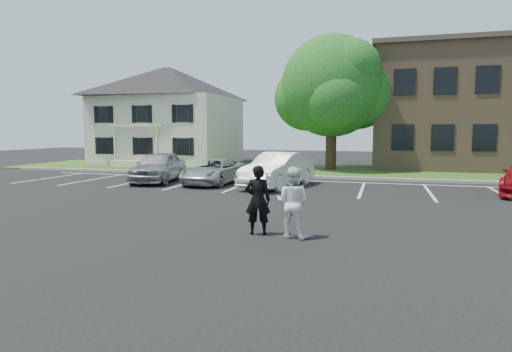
{
  "coord_description": "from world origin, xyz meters",
  "views": [
    {
      "loc": [
        3.66,
        -11.28,
        2.61
      ],
      "look_at": [
        0.0,
        1.0,
        1.25
      ],
      "focal_mm": 30.0,
      "sensor_mm": 36.0,
      "label": 1
    }
  ],
  "objects_px": {
    "man_black_suit": "(258,200)",
    "man_white_shirt": "(292,202)",
    "car_silver_minivan": "(214,171)",
    "tree": "(334,89)",
    "car_white_sedan": "(278,170)",
    "house": "(169,116)",
    "car_silver_west": "(159,167)"
  },
  "relations": [
    {
      "from": "tree",
      "to": "car_white_sedan",
      "type": "height_order",
      "value": "tree"
    },
    {
      "from": "tree",
      "to": "car_silver_west",
      "type": "relative_size",
      "value": 1.91
    },
    {
      "from": "house",
      "to": "car_silver_west",
      "type": "distance_m",
      "value": 13.44
    },
    {
      "from": "car_silver_west",
      "to": "car_white_sedan",
      "type": "xyz_separation_m",
      "value": [
        6.32,
        -0.2,
        0.02
      ]
    },
    {
      "from": "house",
      "to": "man_white_shirt",
      "type": "relative_size",
      "value": 5.92
    },
    {
      "from": "house",
      "to": "car_silver_minivan",
      "type": "bearing_deg",
      "value": -53.49
    },
    {
      "from": "man_white_shirt",
      "to": "house",
      "type": "bearing_deg",
      "value": -46.08
    },
    {
      "from": "house",
      "to": "car_white_sedan",
      "type": "relative_size",
      "value": 2.12
    },
    {
      "from": "house",
      "to": "man_white_shirt",
      "type": "height_order",
      "value": "house"
    },
    {
      "from": "man_black_suit",
      "to": "man_white_shirt",
      "type": "relative_size",
      "value": 1.01
    },
    {
      "from": "tree",
      "to": "car_silver_west",
      "type": "bearing_deg",
      "value": -130.25
    },
    {
      "from": "house",
      "to": "tree",
      "type": "xyz_separation_m",
      "value": [
        13.43,
        -2.64,
        1.52
      ]
    },
    {
      "from": "man_white_shirt",
      "to": "car_silver_west",
      "type": "distance_m",
      "value": 12.91
    },
    {
      "from": "house",
      "to": "car_silver_west",
      "type": "xyz_separation_m",
      "value": [
        5.67,
        -11.8,
        -3.05
      ]
    },
    {
      "from": "car_silver_west",
      "to": "tree",
      "type": "bearing_deg",
      "value": 40.42
    },
    {
      "from": "tree",
      "to": "car_silver_minivan",
      "type": "relative_size",
      "value": 2.0
    },
    {
      "from": "house",
      "to": "man_black_suit",
      "type": "distance_m",
      "value": 25.3
    },
    {
      "from": "tree",
      "to": "man_white_shirt",
      "type": "xyz_separation_m",
      "value": [
        1.15,
        -18.51,
        -4.48
      ]
    },
    {
      "from": "car_silver_minivan",
      "to": "car_white_sedan",
      "type": "height_order",
      "value": "car_white_sedan"
    },
    {
      "from": "man_white_shirt",
      "to": "car_silver_minivan",
      "type": "relative_size",
      "value": 0.39
    },
    {
      "from": "car_white_sedan",
      "to": "car_silver_west",
      "type": "bearing_deg",
      "value": -168.45
    },
    {
      "from": "house",
      "to": "car_silver_minivan",
      "type": "xyz_separation_m",
      "value": [
        8.71,
        -11.77,
        -3.22
      ]
    },
    {
      "from": "man_black_suit",
      "to": "tree",
      "type": "bearing_deg",
      "value": -102.74
    },
    {
      "from": "house",
      "to": "car_silver_minivan",
      "type": "distance_m",
      "value": 14.99
    },
    {
      "from": "tree",
      "to": "house",
      "type": "bearing_deg",
      "value": 168.88
    },
    {
      "from": "house",
      "to": "tree",
      "type": "relative_size",
      "value": 1.17
    },
    {
      "from": "house",
      "to": "man_black_suit",
      "type": "relative_size",
      "value": 5.86
    },
    {
      "from": "car_silver_west",
      "to": "car_silver_minivan",
      "type": "bearing_deg",
      "value": -8.69
    },
    {
      "from": "car_silver_west",
      "to": "car_white_sedan",
      "type": "relative_size",
      "value": 0.95
    },
    {
      "from": "man_white_shirt",
      "to": "car_silver_minivan",
      "type": "xyz_separation_m",
      "value": [
        -5.86,
        9.38,
        -0.26
      ]
    },
    {
      "from": "car_silver_minivan",
      "to": "man_white_shirt",
      "type": "bearing_deg",
      "value": -53.36
    },
    {
      "from": "house",
      "to": "tree",
      "type": "distance_m",
      "value": 13.77
    }
  ]
}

